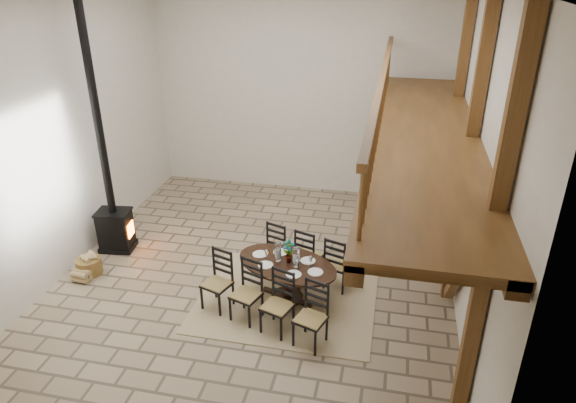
% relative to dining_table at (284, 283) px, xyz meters
% --- Properties ---
extents(ground, '(8.00, 8.00, 0.00)m').
position_rel_dining_table_xyz_m(ground, '(-0.67, 0.78, -0.38)').
color(ground, gray).
rests_on(ground, ground).
extents(room_shell, '(7.02, 8.02, 5.01)m').
position_rel_dining_table_xyz_m(room_shell, '(0.52, 0.78, 2.64)').
color(room_shell, beige).
rests_on(room_shell, ground).
extents(rug, '(3.00, 2.50, 0.02)m').
position_rel_dining_table_xyz_m(rug, '(0.03, 0.08, -0.37)').
color(rug, tan).
rests_on(rug, ground).
extents(dining_table, '(2.42, 2.47, 1.14)m').
position_rel_dining_table_xyz_m(dining_table, '(0.00, 0.00, 0.00)').
color(dining_table, black).
rests_on(dining_table, ground).
extents(wood_stove, '(0.71, 0.58, 5.00)m').
position_rel_dining_table_xyz_m(wood_stove, '(-3.66, 1.02, 0.75)').
color(wood_stove, black).
rests_on(wood_stove, ground).
extents(log_basket, '(0.46, 0.46, 0.38)m').
position_rel_dining_table_xyz_m(log_basket, '(-3.73, 0.10, -0.21)').
color(log_basket, brown).
rests_on(log_basket, ground).
extents(log_stack, '(0.32, 0.23, 0.21)m').
position_rel_dining_table_xyz_m(log_stack, '(-3.73, -0.17, -0.27)').
color(log_stack, tan).
rests_on(log_stack, ground).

